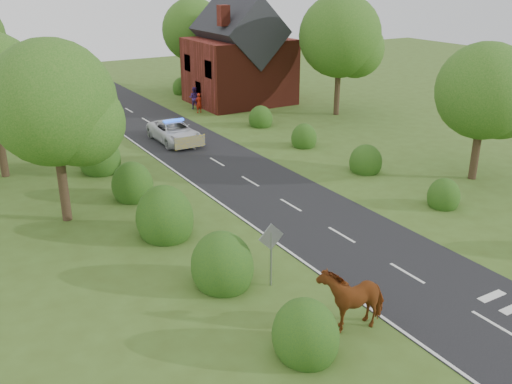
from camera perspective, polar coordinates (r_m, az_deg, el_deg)
ground at (r=23.07m, az=14.87°, el=-7.89°), size 120.00×120.00×0.00m
road at (r=34.14m, az=-3.14°, el=2.56°), size 6.00×70.00×0.02m
road_markings at (r=31.71m, az=-3.93°, el=1.07°), size 4.96×70.00×0.01m
hedgerow_left at (r=28.60m, az=-11.59°, el=-0.09°), size 2.75×50.41×3.00m
hedgerow_right at (r=34.54m, az=9.58°, el=3.46°), size 2.10×45.78×2.10m
tree_left_a at (r=26.62m, az=-19.05°, el=7.94°), size 5.74×5.60×8.38m
tree_right_a at (r=33.29m, az=22.27°, el=8.97°), size 5.33×5.20×7.56m
tree_right_b at (r=46.28m, az=8.80°, el=14.85°), size 6.56×6.40×9.40m
tree_right_c at (r=57.19m, az=-5.95°, el=15.58°), size 6.15×6.00×8.58m
road_sign at (r=20.78m, az=1.52°, el=-5.36°), size 1.06×0.08×2.53m
house at (r=50.55m, az=-1.71°, el=13.16°), size 8.00×7.40×9.17m
cow at (r=19.31m, az=9.54°, el=-10.57°), size 2.61×1.61×1.75m
police_van at (r=39.28m, az=-8.18°, el=5.97°), size 2.41×5.19×1.57m
pedestrian_red at (r=47.38m, az=-5.75°, el=8.85°), size 0.63×0.45×1.62m
pedestrian_purple at (r=48.78m, az=-6.19°, el=9.33°), size 1.14×1.13×1.85m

